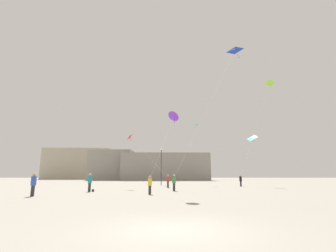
{
  "coord_description": "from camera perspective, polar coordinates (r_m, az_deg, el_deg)",
  "views": [
    {
      "loc": [
        -0.12,
        -7.95,
        1.67
      ],
      "look_at": [
        0.0,
        17.0,
        6.74
      ],
      "focal_mm": 25.85,
      "sensor_mm": 36.0,
      "label": 1
    }
  ],
  "objects": [
    {
      "name": "person_in_blue",
      "position": [
        22.77,
        -29.44,
        -11.7
      ],
      "size": [
        0.4,
        0.4,
        1.85
      ],
      "rotation": [
        0.0,
        0.0,
        2.07
      ],
      "color": "#2D2D33",
      "rests_on": "ground_plane"
    },
    {
      "name": "building_right_hall",
      "position": [
        81.53,
        -0.91,
        -9.66
      ],
      "size": [
        28.15,
        14.41,
        8.54
      ],
      "color": "gray",
      "rests_on": "ground_plane"
    },
    {
      "name": "kite_emerald_delta",
      "position": [
        45.42,
        6.8,
        -0.09
      ],
      "size": [
        5.95,
        7.95,
        10.0
      ],
      "color": "green"
    },
    {
      "name": "building_centre_hall",
      "position": [
        84.33,
        -13.38,
        -9.01
      ],
      "size": [
        14.14,
        9.88,
        9.75
      ],
      "color": "gray",
      "rests_on": "ground_plane"
    },
    {
      "name": "ground_plane",
      "position": [
        8.12,
        0.64,
        -23.37
      ],
      "size": [
        300.0,
        300.0,
        0.0
      ],
      "primitive_type": "plane",
      "color": "#9E9689"
    },
    {
      "name": "person_in_teal",
      "position": [
        26.8,
        -18.25,
        -12.34
      ],
      "size": [
        0.4,
        0.4,
        1.84
      ],
      "rotation": [
        0.0,
        0.0,
        1.29
      ],
      "color": "#2D2D33",
      "rests_on": "ground_plane"
    },
    {
      "name": "person_in_black",
      "position": [
        38.61,
        16.47,
        -12.12
      ],
      "size": [
        0.37,
        0.37,
        1.71
      ],
      "rotation": [
        0.0,
        0.0,
        5.09
      ],
      "color": "#2D2D33",
      "rests_on": "ground_plane"
    },
    {
      "name": "lamppost_east",
      "position": [
        41.66,
        -1.88,
        -8.2
      ],
      "size": [
        0.36,
        0.36,
        6.25
      ],
      "color": "#2D2D30",
      "rests_on": "ground_plane"
    },
    {
      "name": "kite_crimson_diamond",
      "position": [
        33.21,
        -9.24,
        -2.47
      ],
      "size": [
        5.82,
        1.66,
        6.01
      ],
      "color": "red"
    },
    {
      "name": "kite_violet_diamond",
      "position": [
        20.44,
        1.07,
        2.28
      ],
      "size": [
        2.73,
        2.79,
        5.69
      ],
      "color": "purple"
    },
    {
      "name": "handbag_beside_flyer",
      "position": [
        26.83,
        -17.57,
        -14.29
      ],
      "size": [
        0.3,
        0.34,
        0.24
      ],
      "primitive_type": "cube",
      "rotation": [
        0.0,
        0.0,
        5.31
      ],
      "color": "black",
      "rests_on": "ground_plane"
    },
    {
      "name": "building_left_hall",
      "position": [
        106.83,
        -20.7,
        -8.36
      ],
      "size": [
        26.76,
        11.42,
        12.29
      ],
      "color": "#B2A893",
      "rests_on": "ground_plane"
    },
    {
      "name": "person_in_red",
      "position": [
        33.38,
        -0.3,
        -12.74
      ],
      "size": [
        0.37,
        0.37,
        1.72
      ],
      "rotation": [
        0.0,
        0.0,
        4.34
      ],
      "color": "#2D2D33",
      "rests_on": "ground_plane"
    },
    {
      "name": "person_in_green",
      "position": [
        26.61,
        1.13,
        -13.02
      ],
      "size": [
        0.38,
        0.38,
        1.75
      ],
      "rotation": [
        0.0,
        0.0,
        3.38
      ],
      "color": "#2D2D33",
      "rests_on": "ground_plane"
    },
    {
      "name": "kite_cyan_delta",
      "position": [
        39.91,
        18.89,
        -2.8
      ],
      "size": [
        2.95,
        1.8,
        6.43
      ],
      "color": "#1EB2C6"
    },
    {
      "name": "kite_lime_delta",
      "position": [
        36.66,
        22.42,
        8.66
      ],
      "size": [
        3.81,
        5.91,
        13.11
      ],
      "color": "#8CD12D"
    },
    {
      "name": "kite_cobalt_delta",
      "position": [
        25.3,
        14.84,
        16.0
      ],
      "size": [
        6.49,
        5.6,
        12.62
      ],
      "color": "blue"
    },
    {
      "name": "person_in_yellow",
      "position": [
        22.08,
        -4.58,
        -13.48
      ],
      "size": [
        0.35,
        0.35,
        1.63
      ],
      "rotation": [
        0.0,
        0.0,
        5.6
      ],
      "color": "#2D2D33",
      "rests_on": "ground_plane"
    }
  ]
}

